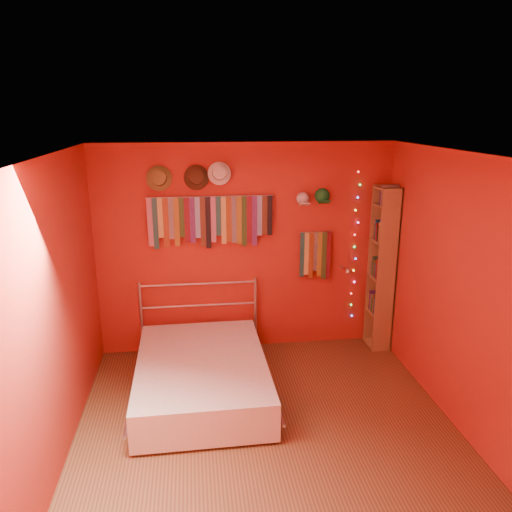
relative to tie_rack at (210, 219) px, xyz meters
name	(u,v)px	position (x,y,z in m)	size (l,w,h in m)	color
ground	(267,429)	(0.41, -1.68, -1.64)	(3.50, 3.50, 0.00)	brown
back_wall	(246,249)	(0.41, 0.07, -0.39)	(3.50, 0.02, 2.50)	#AE291C
right_wall	(461,294)	(2.16, -1.68, -0.39)	(0.02, 3.50, 2.50)	#AE291C
left_wall	(55,314)	(-1.34, -1.68, -0.39)	(0.02, 3.50, 2.50)	#AE291C
ceiling	(269,155)	(0.41, -1.68, 0.86)	(3.50, 3.50, 0.02)	white
tie_rack	(210,219)	(0.00, 0.00, 0.00)	(1.45, 0.03, 0.61)	#B4B3B8
small_tie_rack	(316,254)	(1.25, 0.00, -0.46)	(0.40, 0.03, 0.60)	#B4B3B8
fedora_olive	(159,178)	(-0.55, -0.03, 0.48)	(0.29, 0.15, 0.28)	olive
fedora_brown	(196,177)	(-0.14, -0.03, 0.48)	(0.28, 0.15, 0.28)	#412817
fedora_white	(219,173)	(0.11, -0.03, 0.52)	(0.26, 0.14, 0.26)	white
cap_white	(303,199)	(1.08, 0.01, 0.21)	(0.16, 0.21, 0.16)	silver
cap_green	(322,196)	(1.31, 0.01, 0.24)	(0.18, 0.22, 0.18)	#1B7D2F
fairy_lights	(355,247)	(1.75, 0.03, -0.40)	(0.06, 0.02, 1.83)	#FF3333
reading_lamp	(347,271)	(1.60, -0.17, -0.64)	(0.07, 0.30, 0.09)	#B4B3B8
bookshelf	(385,268)	(2.07, -0.15, -0.63)	(0.25, 0.34, 2.00)	olive
bed	(202,375)	(-0.16, -1.00, -1.43)	(1.41, 1.92, 0.92)	#B4B3B8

